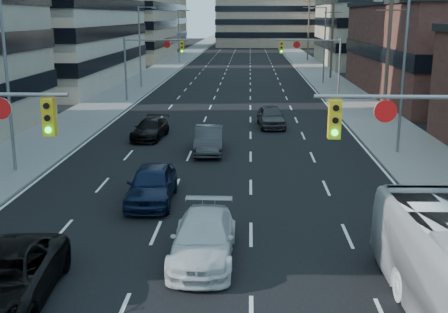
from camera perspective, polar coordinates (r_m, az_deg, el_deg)
road_surface at (r=138.00m, az=1.91°, el=10.80°), size 18.00×300.00×0.02m
sidewalk_left at (r=138.61m, az=-2.93°, el=10.83°), size 5.00×300.00×0.15m
sidewalk_right at (r=138.33m, az=6.77°, el=10.74°), size 5.00×300.00×0.15m
office_left_far at (r=110.77m, az=-11.15°, el=13.87°), size 20.00×30.00×16.00m
office_right_far at (r=98.56m, az=16.71°, el=12.97°), size 22.00×28.00×14.00m
bg_block_left at (r=150.72m, az=-9.08°, el=14.71°), size 24.00×24.00×20.00m
bg_block_right at (r=141.07m, az=15.39°, el=12.82°), size 22.00×22.00×12.00m
signal_far_left at (r=53.70m, az=-7.58°, el=10.05°), size 6.09×0.33×6.00m
signal_far_right at (r=53.22m, az=9.19°, el=9.96°), size 6.09×0.33×6.00m
utility_pole_block at (r=45.06m, az=16.38°, el=10.74°), size 2.20×0.28×11.00m
utility_pole_midblock at (r=74.54m, az=10.94°, el=12.17°), size 2.20×0.28×11.00m
utility_pole_distant at (r=104.31m, az=8.58°, el=12.75°), size 2.20×0.28×11.00m
streetlight_left_near at (r=30.39m, az=-20.92°, el=7.64°), size 2.03×0.22×9.00m
streetlight_left_mid at (r=63.96m, az=-8.42°, el=11.33°), size 2.03×0.22×9.00m
streetlight_left_far at (r=98.54m, az=-4.53°, el=12.37°), size 2.03×0.22×9.00m
streetlight_right_near at (r=34.01m, az=17.53°, el=8.51°), size 2.03×0.22×9.00m
streetlight_right_far at (r=68.37m, az=10.06°, el=11.44°), size 2.03×0.22×9.00m
black_pickup at (r=17.34m, az=-21.51°, el=-11.49°), size 3.01×5.87×1.58m
white_van at (r=19.01m, az=-2.10°, el=-8.34°), size 2.11×5.12×1.48m
sedan_blue at (r=24.80m, az=-7.35°, el=-2.81°), size 2.07×4.89×1.65m
sedan_grey_center at (r=33.58m, az=-1.55°, el=1.70°), size 1.85×4.80×1.56m
sedan_black_far at (r=37.78m, az=-7.51°, el=2.79°), size 2.26×4.66×1.31m
sedan_grey_right at (r=41.56m, az=4.79°, el=4.08°), size 2.17×4.72×1.57m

